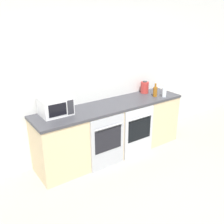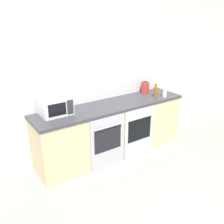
# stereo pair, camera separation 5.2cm
# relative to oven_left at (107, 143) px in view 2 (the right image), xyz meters

# --- Properties ---
(ground_plane) EXTENTS (16.00, 16.00, 0.00)m
(ground_plane) POSITION_rel_oven_left_xyz_m (0.31, -1.41, -0.44)
(ground_plane) COLOR gray
(wall_back) EXTENTS (10.00, 0.06, 2.60)m
(wall_back) POSITION_rel_oven_left_xyz_m (0.31, 0.68, 0.86)
(wall_back) COLOR silver
(wall_back) RESTS_ON ground_plane
(counter_back) EXTENTS (2.68, 0.65, 0.91)m
(counter_back) POSITION_rel_oven_left_xyz_m (0.31, 0.33, 0.02)
(counter_back) COLOR #D1B789
(counter_back) RESTS_ON ground_plane
(oven_left) EXTENTS (0.60, 0.06, 0.86)m
(oven_left) POSITION_rel_oven_left_xyz_m (0.00, 0.00, 0.00)
(oven_left) COLOR #A8AAAF
(oven_left) RESTS_ON ground_plane
(oven_right) EXTENTS (0.60, 0.06, 0.86)m
(oven_right) POSITION_rel_oven_left_xyz_m (0.64, 0.00, 0.00)
(oven_right) COLOR #B7BABF
(oven_right) RESTS_ON ground_plane
(microwave) EXTENTS (0.45, 0.35, 0.27)m
(microwave) POSITION_rel_oven_left_xyz_m (-0.62, 0.44, 0.61)
(microwave) COLOR silver
(microwave) RESTS_ON counter_back
(bottle_amber) EXTENTS (0.08, 0.08, 0.24)m
(bottle_amber) POSITION_rel_oven_left_xyz_m (1.19, 0.23, 0.57)
(bottle_amber) COLOR #8C5114
(bottle_amber) RESTS_ON counter_back
(bottle_clear) EXTENTS (0.08, 0.08, 0.24)m
(bottle_clear) POSITION_rel_oven_left_xyz_m (1.31, 0.13, 0.57)
(bottle_clear) COLOR silver
(bottle_clear) RESTS_ON counter_back
(kettle) EXTENTS (0.15, 0.15, 0.22)m
(kettle) POSITION_rel_oven_left_xyz_m (1.19, 0.51, 0.58)
(kettle) COLOR #B2332D
(kettle) RESTS_ON counter_back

